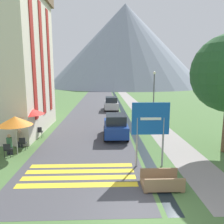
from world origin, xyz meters
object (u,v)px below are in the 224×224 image
Objects in this scene: hotel_building at (5,54)px; person_seated_far at (20,137)px; parked_car_near at (116,126)px; cafe_umbrella_middle_red at (28,111)px; footbridge at (161,182)px; parked_car_far at (111,104)px; cafe_chair_nearest at (8,149)px; cafe_chair_far_right at (40,131)px; cafe_umbrella_front_orange at (15,121)px; road_sign at (150,124)px; person_seated_near at (9,143)px; cafe_chair_near_left at (23,142)px; streetlamp at (154,92)px.

hotel_building reaches higher than person_seated_far.
cafe_umbrella_middle_red is (-6.39, -0.84, 1.36)m from parked_car_near.
parked_car_near is (-1.60, 7.79, 0.68)m from footbridge.
parked_car_far is 18.32m from cafe_chair_nearest.
parked_car_far is at bearing 65.04° from cafe_umbrella_middle_red.
cafe_chair_nearest is at bearing -127.01° from cafe_chair_far_right.
person_seated_far is at bearing 103.85° from cafe_umbrella_front_orange.
road_sign is 2.69× the size of person_seated_near.
cafe_umbrella_front_orange is (-0.06, -0.81, 1.60)m from cafe_chair_near_left.
streetlamp is at bearing 37.19° from person_seated_far.
cafe_umbrella_front_orange is (0.37, 0.45, 1.60)m from cafe_chair_nearest.
footbridge is at bearing -20.99° from cafe_chair_nearest.
road_sign is 0.67× the size of streetlamp.
streetlamp reaches higher than cafe_umbrella_front_orange.
cafe_chair_far_right is 0.67× the size of person_seated_far.
cafe_umbrella_front_orange is at bearing -122.42° from cafe_chair_far_right.
hotel_building is 2.35× the size of streetlamp.
person_seated_near reaches higher than cafe_chair_near_left.
parked_car_near is at bearing -90.34° from parked_car_far.
parked_car_near is at bearing 105.36° from road_sign.
parked_car_near reaches higher than cafe_chair_far_right.
hotel_building is 9.56× the size of person_seated_far.
footbridge is (10.59, -9.94, -6.27)m from hotel_building.
parked_car_far is (9.07, 10.90, -5.59)m from hotel_building.
cafe_chair_nearest is (-6.66, -17.06, -0.40)m from parked_car_far.
parked_car_far is 4.86× the size of cafe_chair_nearest.
streetlamp reaches higher than person_seated_near.
hotel_building is 8.24m from cafe_chair_near_left.
cafe_chair_near_left is 0.67m from person_seated_far.
cafe_chair_nearest is (-8.18, 3.78, 0.29)m from footbridge.
hotel_building reaches higher than parked_car_near.
streetlamp is (2.76, 11.53, 0.76)m from road_sign.
road_sign reaches higher than cafe_chair_nearest.
cafe_umbrella_front_orange is at bearing -1.35° from person_seated_near.
cafe_chair_near_left is (2.84, -4.90, -5.99)m from hotel_building.
hotel_building is at bearing 119.23° from person_seated_far.
hotel_building is 8.92m from cafe_chair_nearest.
parked_car_far is at bearing 72.48° from cafe_chair_nearest.
cafe_umbrella_middle_red is at bearing 118.48° from cafe_chair_near_left.
cafe_chair_nearest is 1.00× the size of cafe_chair_far_right.
streetlamp is at bearing 78.96° from footbridge.
person_seated_near is at bearing 178.65° from cafe_umbrella_front_orange.
hotel_building is 5.80m from cafe_umbrella_middle_red.
person_seated_far is at bearing -113.40° from parked_car_far.
parked_car_near is 1.54× the size of cafe_umbrella_middle_red.
hotel_building is at bearing 115.98° from cafe_umbrella_front_orange.
cafe_chair_near_left is 0.34× the size of cafe_umbrella_middle_red.
cafe_chair_near_left is at bearing 85.81° from cafe_umbrella_front_orange.
cafe_umbrella_middle_red is (-6.47, -13.89, 1.36)m from parked_car_far.
streetlamp is (10.82, 8.21, 2.35)m from person_seated_far.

